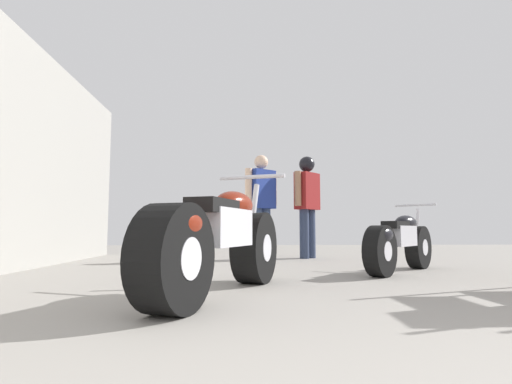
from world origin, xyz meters
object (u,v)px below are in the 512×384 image
at_px(motorcycle_black_naked, 400,242).
at_px(mechanic_in_blue, 261,200).
at_px(motorcycle_maroon_cruiser, 221,241).
at_px(mechanic_with_helmet, 307,197).

bearing_deg(motorcycle_black_naked, mechanic_in_blue, 124.07).
bearing_deg(mechanic_in_blue, motorcycle_black_naked, -55.93).
height_order(motorcycle_maroon_cruiser, motorcycle_black_naked, motorcycle_maroon_cruiser).
height_order(motorcycle_black_naked, mechanic_in_blue, mechanic_in_blue).
relative_size(motorcycle_maroon_cruiser, mechanic_with_helmet, 1.16).
xyz_separation_m(motorcycle_black_naked, mechanic_with_helmet, (-0.64, 2.39, 0.72)).
distance_m(motorcycle_maroon_cruiser, mechanic_with_helmet, 4.23).
bearing_deg(mechanic_with_helmet, motorcycle_maroon_cruiser, -108.86).
xyz_separation_m(motorcycle_maroon_cruiser, mechanic_in_blue, (0.54, 3.72, 0.58)).
height_order(motorcycle_black_naked, mechanic_with_helmet, mechanic_with_helmet).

